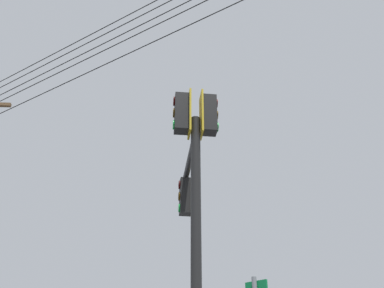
{
  "coord_description": "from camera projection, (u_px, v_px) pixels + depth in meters",
  "views": [
    {
      "loc": [
        7.5,
        2.17,
        1.8
      ],
      "look_at": [
        -0.57,
        0.26,
        6.36
      ],
      "focal_mm": 39.52,
      "sensor_mm": 36.0,
      "label": 1
    }
  ],
  "objects": [
    {
      "name": "signal_mast_assembly",
      "position": [
        193.0,
        195.0,
        8.72
      ],
      "size": [
        3.72,
        1.77,
        7.24
      ],
      "color": "black",
      "rests_on": "ground"
    }
  ]
}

